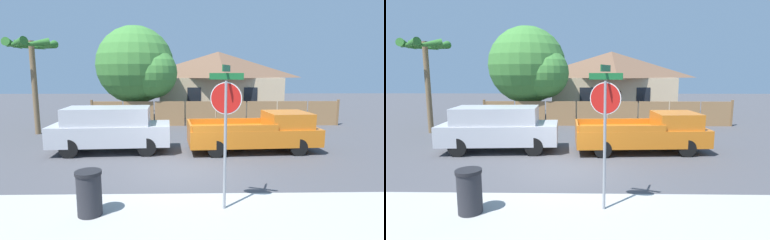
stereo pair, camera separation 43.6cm
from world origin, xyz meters
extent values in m
plane|color=#47474C|center=(0.00, 0.00, 0.00)|extent=(80.00, 80.00, 0.00)
cube|color=#A3A39E|center=(0.00, -3.60, 0.00)|extent=(36.00, 3.20, 0.01)
cube|color=#997047|center=(-4.76, 8.88, 0.78)|extent=(1.86, 0.06, 1.55)
cube|color=#997047|center=(-2.82, 8.88, 0.78)|extent=(1.86, 0.06, 1.55)
cube|color=#997047|center=(-0.87, 8.88, 0.78)|extent=(1.86, 0.06, 1.55)
cube|color=#997047|center=(1.07, 8.88, 0.78)|extent=(1.86, 0.06, 1.55)
cube|color=#997047|center=(3.01, 8.88, 0.78)|extent=(1.86, 0.06, 1.55)
cube|color=#997047|center=(4.95, 8.88, 0.78)|extent=(1.86, 0.06, 1.55)
cube|color=#997047|center=(6.89, 8.88, 0.78)|extent=(1.86, 0.06, 1.55)
cube|color=#997047|center=(8.83, 8.88, 0.78)|extent=(1.86, 0.06, 1.55)
cube|color=brown|center=(-5.73, 8.88, 0.83)|extent=(0.12, 0.12, 1.65)
cube|color=brown|center=(9.80, 8.88, 0.83)|extent=(0.12, 0.12, 1.65)
cube|color=beige|center=(2.85, 15.53, 1.48)|extent=(9.30, 6.42, 2.95)
pyramid|color=brown|center=(2.85, 15.53, 4.01)|extent=(10.05, 6.94, 2.12)
cube|color=black|center=(0.76, 12.29, 1.71)|extent=(1.00, 0.04, 1.10)
cube|color=black|center=(4.94, 12.29, 1.71)|extent=(1.00, 0.04, 1.10)
cube|color=brown|center=(2.85, 12.29, 1.00)|extent=(0.90, 0.04, 2.00)
cylinder|color=brown|center=(-3.23, 10.56, 0.95)|extent=(0.40, 0.40, 1.90)
sphere|color=#428438|center=(-3.23, 10.56, 3.83)|extent=(5.14, 5.14, 5.14)
sphere|color=#478F3C|center=(-2.07, 9.92, 3.31)|extent=(3.34, 3.34, 3.34)
cylinder|color=brown|center=(-7.96, 6.45, 2.49)|extent=(0.28, 0.28, 4.97)
cone|color=#2D6B28|center=(-7.08, 6.45, 4.74)|extent=(0.44, 1.64, 0.68)
cone|color=#2D6B28|center=(-7.52, 7.21, 4.74)|extent=(1.64, 1.20, 0.68)
cone|color=#2D6B28|center=(-8.39, 7.21, 4.74)|extent=(1.64, 1.20, 0.68)
cone|color=#2D6B28|center=(-8.83, 6.45, 4.74)|extent=(0.44, 1.64, 0.68)
cone|color=#2D6B28|center=(-8.39, 5.69, 4.74)|extent=(1.64, 1.20, 0.68)
cone|color=#2D6B28|center=(-7.52, 5.69, 4.74)|extent=(1.64, 1.20, 0.68)
cube|color=#B7B7BC|center=(-2.97, 2.54, 0.77)|extent=(4.96, 2.16, 0.83)
cube|color=#B7B7BC|center=(-3.09, 2.54, 1.54)|extent=(3.50, 1.92, 0.70)
cube|color=black|center=(-1.48, 2.64, 1.54)|extent=(0.16, 1.64, 0.59)
cylinder|color=black|center=(-1.52, 3.46, 0.37)|extent=(0.75, 0.22, 0.75)
cylinder|color=black|center=(-1.42, 1.82, 0.37)|extent=(0.75, 0.22, 0.75)
cylinder|color=black|center=(-4.52, 3.27, 0.37)|extent=(0.75, 0.22, 0.75)
cylinder|color=black|center=(-4.42, 1.63, 0.37)|extent=(0.75, 0.22, 0.75)
cube|color=orange|center=(2.94, 2.54, 0.68)|extent=(5.50, 2.26, 0.71)
cube|color=orange|center=(4.42, 2.64, 1.35)|extent=(1.83, 1.87, 0.63)
cube|color=orange|center=(1.98, 3.40, 1.16)|extent=(3.39, 0.29, 0.25)
cube|color=orange|center=(2.09, 1.58, 1.16)|extent=(3.39, 0.29, 0.25)
cube|color=orange|center=(0.29, 2.38, 1.16)|extent=(0.19, 1.83, 0.25)
cylinder|color=black|center=(4.56, 3.50, 0.35)|extent=(0.69, 0.22, 0.69)
cylinder|color=black|center=(4.67, 1.80, 0.35)|extent=(0.69, 0.22, 0.69)
cylinder|color=black|center=(1.22, 3.29, 0.35)|extent=(0.69, 0.22, 0.69)
cylinder|color=black|center=(1.33, 1.59, 0.35)|extent=(0.69, 0.22, 0.69)
cylinder|color=gray|center=(1.07, -2.93, 1.55)|extent=(0.07, 0.07, 3.10)
cylinder|color=red|center=(1.07, -2.93, 2.70)|extent=(0.67, 0.27, 0.70)
cylinder|color=white|center=(1.07, -2.93, 2.70)|extent=(0.70, 0.28, 0.75)
cube|color=#19602D|center=(1.07, -2.93, 3.20)|extent=(0.76, 0.31, 0.15)
cube|color=#19602D|center=(1.07, -2.93, 3.38)|extent=(0.28, 0.68, 0.15)
cylinder|color=#28282D|center=(-2.09, -3.19, 0.49)|extent=(0.56, 0.56, 0.98)
cylinder|color=black|center=(-2.09, -3.19, 1.02)|extent=(0.60, 0.60, 0.08)
camera|label=1|loc=(0.15, -9.81, 3.26)|focal=28.00mm
camera|label=2|loc=(0.58, -9.81, 3.26)|focal=28.00mm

